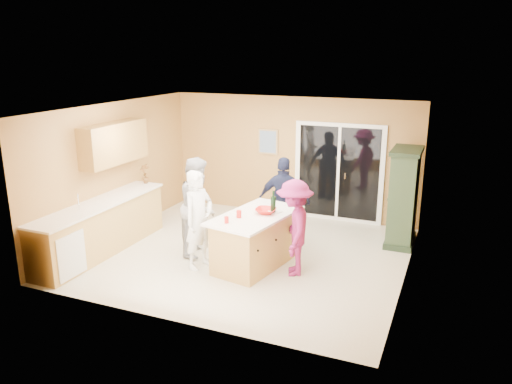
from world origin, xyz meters
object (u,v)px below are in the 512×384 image
at_px(green_hutch, 403,198).
at_px(woman_white, 199,220).
at_px(kitchen_island, 255,242).
at_px(woman_navy, 284,201).
at_px(woman_grey, 199,206).
at_px(woman_magenta, 294,228).

bearing_deg(green_hutch, woman_white, -141.30).
relative_size(kitchen_island, green_hutch, 1.03).
height_order(kitchen_island, woman_navy, woman_navy).
relative_size(kitchen_island, woman_navy, 1.13).
bearing_deg(woman_navy, kitchen_island, 75.21).
bearing_deg(kitchen_island, woman_white, -143.43).
bearing_deg(woman_grey, woman_navy, -59.93).
bearing_deg(green_hutch, woman_magenta, -125.44).
xyz_separation_m(kitchen_island, green_hutch, (2.15, 1.99, 0.46)).
height_order(green_hutch, woman_white, green_hutch).
bearing_deg(green_hutch, woman_navy, -158.40).
height_order(woman_navy, woman_magenta, woman_navy).
bearing_deg(woman_navy, woman_magenta, 106.01).
xyz_separation_m(kitchen_island, woman_white, (-0.84, -0.41, 0.41)).
distance_m(green_hutch, woman_magenta, 2.51).
bearing_deg(woman_white, kitchen_island, -49.57).
bearing_deg(woman_navy, green_hutch, -168.78).
bearing_deg(woman_white, woman_grey, 43.50).
height_order(kitchen_island, woman_white, woman_white).
relative_size(kitchen_island, woman_white, 1.12).
height_order(woman_white, woman_magenta, woman_white).
bearing_deg(woman_navy, woman_white, 49.06).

